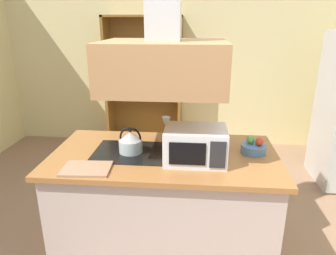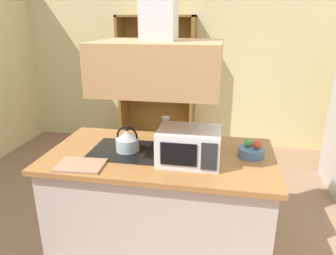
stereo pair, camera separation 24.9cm
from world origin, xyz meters
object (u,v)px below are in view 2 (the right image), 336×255
at_px(kettle, 127,141).
at_px(fruit_bowl, 251,151).
at_px(cutting_board, 81,165).
at_px(wine_glass_on_counter, 166,123).
at_px(dish_cabinet, 157,90).
at_px(microwave, 189,146).

height_order(kettle, fruit_bowl, kettle).
height_order(cutting_board, wine_glass_on_counter, wine_glass_on_counter).
xyz_separation_m(dish_cabinet, cutting_board, (0.02, -2.75, 0.03)).
xyz_separation_m(dish_cabinet, microwave, (0.79, -2.53, 0.15)).
bearing_deg(microwave, kettle, 167.28).
bearing_deg(wine_glass_on_counter, microwave, -59.27).
height_order(cutting_board, fruit_bowl, fruit_bowl).
xyz_separation_m(dish_cabinet, kettle, (0.27, -2.41, 0.11)).
bearing_deg(fruit_bowl, dish_cabinet, 118.41).
height_order(cutting_board, microwave, microwave).
bearing_deg(microwave, cutting_board, -163.88).
distance_m(microwave, fruit_bowl, 0.51).
height_order(dish_cabinet, wine_glass_on_counter, dish_cabinet).
relative_size(kettle, microwave, 0.46).
height_order(kettle, wine_glass_on_counter, kettle).
xyz_separation_m(cutting_board, fruit_bowl, (1.24, 0.41, 0.04)).
distance_m(kettle, cutting_board, 0.43).
bearing_deg(fruit_bowl, wine_glass_on_counter, 161.28).
bearing_deg(dish_cabinet, cutting_board, -89.54).
bearing_deg(wine_glass_on_counter, cutting_board, -127.64).
bearing_deg(fruit_bowl, microwave, -157.81).
distance_m(dish_cabinet, fruit_bowl, 2.66).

